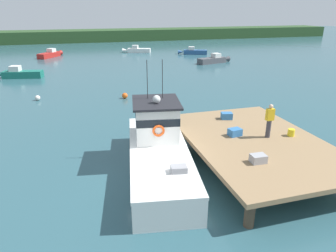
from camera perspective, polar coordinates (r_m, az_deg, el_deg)
The scene contains 16 objects.
ground_plane at distance 13.81m, azimuth -2.12°, elevation -9.28°, with size 200.00×200.00×0.00m, color #2D5660.
dock at distance 15.08m, azimuth 15.82°, elevation -2.84°, with size 6.00×9.00×1.20m.
main_fishing_boat at distance 14.17m, azimuth -1.91°, elevation -3.86°, with size 3.80×9.97×4.80m.
crate_stack_mid_dock at distance 12.82m, azimuth 16.39°, elevation -5.82°, with size 0.60×0.44×0.33m, color #9E9EA3.
crate_single_by_cleat at distance 17.37m, azimuth 10.82°, elevation 1.87°, with size 0.60×0.44×0.36m, color #3370B2.
crate_stack_near_edge at distance 15.16m, azimuth 12.29°, elevation -1.12°, with size 0.60×0.44×0.35m, color #3370B2.
bait_bucket at distance 15.94m, azimuth 21.86°, elevation -1.12°, with size 0.32×0.32×0.34m, color yellow.
deckhand_by_the_boat at distance 15.16m, azimuth 18.29°, elevation 1.03°, with size 0.36×0.22×1.63m.
moored_boat_off_the_point at distance 53.15m, azimuth -5.74°, elevation 13.84°, with size 4.70×2.52×1.19m.
moored_boat_far_right at distance 51.00m, azimuth -20.97°, elevation 12.32°, with size 3.54×4.65×1.25m.
moored_boat_mid_harbor at distance 42.93m, azimuth 8.49°, elevation 12.05°, with size 5.10×2.30×1.28m.
moored_boat_outer_mooring at distance 36.75m, azimuth -25.85°, elevation 8.72°, with size 5.10×2.04×1.27m.
moored_boat_far_left at distance 51.08m, azimuth 4.71°, elevation 13.58°, with size 4.66×2.60×1.18m.
mooring_buoy_inshore at distance 26.99m, azimuth -23.02°, elevation 4.82°, with size 0.41×0.41×0.41m, color silver.
mooring_buoy_channel_marker at distance 25.64m, azimuth -8.01°, elevation 5.59°, with size 0.47×0.47×0.47m, color #EA5B19.
far_shoreline at distance 73.87m, azimuth -14.49°, elevation 15.92°, with size 120.00×8.00×2.40m, color #284723.
Camera 1 is at (-2.84, -11.59, 6.97)m, focal length 32.88 mm.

